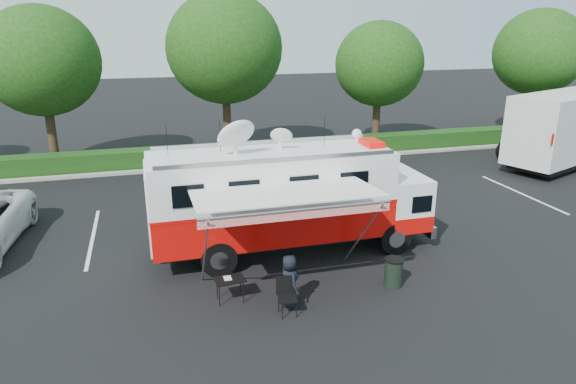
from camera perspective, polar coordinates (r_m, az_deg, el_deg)
name	(u,v)px	position (r m, az deg, el deg)	size (l,w,h in m)	color
ground_plane	(292,250)	(17.23, 0.45, -6.52)	(120.00, 120.00, 0.00)	black
back_border	(246,66)	(28.54, -4.64, 13.77)	(60.00, 6.14, 8.87)	#9E998E
stall_lines	(258,220)	(19.79, -3.35, -3.15)	(24.12, 5.50, 0.01)	silver
command_truck	(290,198)	(16.51, 0.20, -0.63)	(9.12, 2.51, 4.38)	black
awning	(287,197)	(13.62, -0.11, -0.60)	(4.98, 2.58, 3.01)	silver
person	(289,306)	(14.11, 0.14, -12.52)	(0.72, 0.47, 1.47)	black
folding_table	(230,280)	(14.11, -6.50, -9.72)	(0.86, 0.65, 0.68)	black
folding_chair	(286,292)	(13.53, -0.20, -11.05)	(0.54, 0.56, 1.01)	black
trash_bin	(393,272)	(15.19, 11.64, -8.72)	(0.56, 0.56, 0.84)	black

